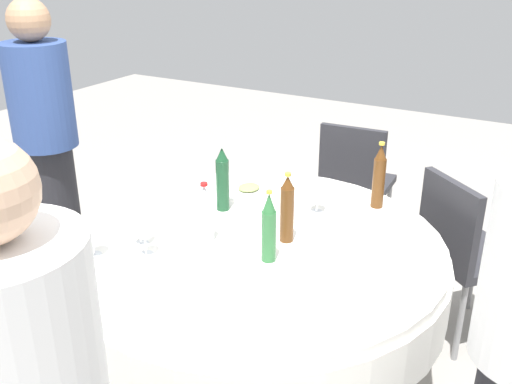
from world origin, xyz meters
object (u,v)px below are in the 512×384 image
Objects in this scene: wine_glass_far at (144,229)px; person_right at (47,144)px; wine_glass_near at (317,190)px; wine_glass_west at (139,220)px; bottle_clear_right at (205,214)px; plate_near at (198,272)px; plate_left at (249,190)px; wine_glass_outer at (199,191)px; bottle_dark_green_mid at (223,180)px; dining_table at (256,270)px; wine_glass_north at (91,233)px; chair_far at (462,246)px; bottle_brown_front at (379,177)px; bottle_brown_west at (287,210)px; chair_outer at (355,177)px; bottle_green_north at (269,228)px.

person_right is at bearing 64.18° from wine_glass_far.
wine_glass_near is at bearing -31.33° from wine_glass_far.
wine_glass_near is at bearing -38.19° from wine_glass_west.
bottle_clear_right reaches higher than wine_glass_west.
plate_near is 0.85× the size of plate_left.
wine_glass_outer is 0.52m from plate_near.
dining_table is at bearing -123.38° from bottle_dark_green_mid.
bottle_clear_right is at bearing -44.18° from wine_glass_north.
wine_glass_near reaches higher than plate_near.
bottle_dark_green_mid is 1.20m from chair_far.
bottle_dark_green_mid reaches higher than wine_glass_outer.
bottle_brown_front is at bearing -40.87° from wine_glass_west.
plate_near is (-0.52, -0.22, -0.14)m from bottle_dark_green_mid.
bottle_brown_west is 0.59m from wine_glass_west.
wine_glass_near is 0.09× the size of person_right.
plate_near is at bearing -92.39° from chair_outer.
bottle_brown_front reaches higher than bottle_green_north.
bottle_clear_right is 0.26m from wine_glass_far.
bottle_brown_west is 0.34× the size of chair_far.
plate_left is (0.84, -0.21, -0.09)m from wine_glass_north.
wine_glass_far is 0.61× the size of plate_left.
chair_far is at bearing -33.42° from plate_near.
wine_glass_outer is at bearing 168.96° from plate_left.
wine_glass_north is 0.17× the size of chair_outer.
bottle_green_north reaches higher than dining_table.
plate_near is (-0.22, 0.18, -0.13)m from bottle_green_north.
plate_near is at bearing -156.84° from bottle_dark_green_mid.
plate_near is (-0.23, -0.12, -0.11)m from bottle_clear_right.
wine_glass_outer is at bearing 122.60° from wine_glass_near.
bottle_brown_front reaches higher than bottle_dark_green_mid.
wine_glass_west is 1.71m from chair_outer.
bottle_brown_west is at bearing -57.50° from wine_glass_west.
wine_glass_near is 1.09m from chair_outer.
bottle_green_north reaches higher than wine_glass_outer.
wine_glass_west is at bearing 170.43° from plate_left.
wine_glass_north reaches higher than plate_near.
bottle_brown_front reaches higher than wine_glass_far.
chair_far is (1.06, -1.08, -0.33)m from wine_glass_west.
plate_left is (0.75, 0.22, 0.00)m from plate_near.
plate_left is at bearing 36.78° from bottle_green_north.
plate_near is (0.09, -0.43, -0.09)m from wine_glass_north.
plate_near is at bearing -145.99° from wine_glass_outer.
wine_glass_near is at bearing 0.84° from bottle_brown_west.
chair_far is at bearing -31.90° from bottle_green_north.
bottle_green_north is at bearing -113.61° from wine_glass_outer.
wine_glass_west is 0.80m from wine_glass_near.
bottle_clear_right is 0.26m from wine_glass_west.
bottle_brown_front is at bearing -76.05° from plate_left.
bottle_dark_green_mid reaches higher than wine_glass_north.
bottle_brown_front reaches higher than wine_glass_north.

